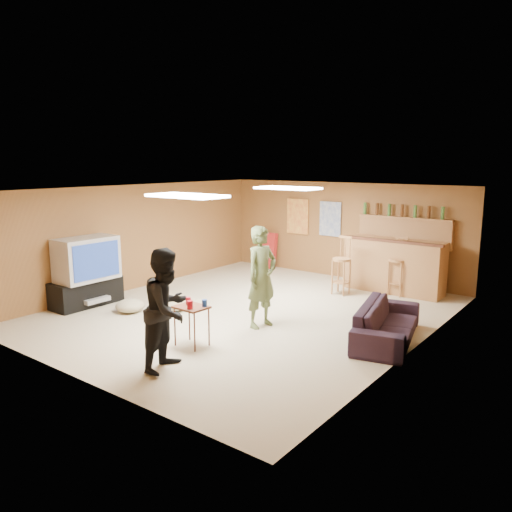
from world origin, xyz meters
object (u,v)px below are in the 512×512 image
Objects in this scene: person_black at (167,309)px; sofa at (387,323)px; bar_counter at (394,266)px; person_olive at (262,277)px; tray_table at (192,326)px; tv_body at (87,259)px.

sofa is (1.87, 2.70, -0.52)m from person_black.
bar_counter reaches higher than sofa.
tray_table is at bearing 176.34° from person_olive.
sofa is at bearing 17.43° from tv_body.
tv_body is 3.07m from tray_table.
person_olive is 2.76× the size of tray_table.
tv_body is at bearing 115.74° from person_olive.
tv_body reaches higher than bar_counter.
person_black is (3.32, -1.07, -0.10)m from tv_body.
sofa is at bearing -48.52° from person_black.
person_black is 0.96m from tray_table.
sofa is (5.19, 1.63, -0.62)m from tv_body.
tv_body is 5.48m from sofa.
person_olive reaches higher than sofa.
bar_counter is at bearing 6.77° from sofa.
sofa is at bearing 41.52° from tray_table.
bar_counter is at bearing -22.36° from person_black.
tray_table is (-2.19, -1.94, 0.02)m from sofa.
person_black is 3.33m from sofa.
bar_counter is 3.55m from person_olive.
tv_body is 6.09m from bar_counter.
tray_table is (-1.15, -4.76, -0.25)m from bar_counter.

